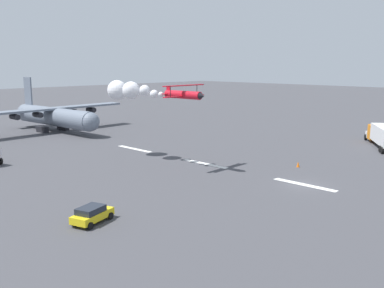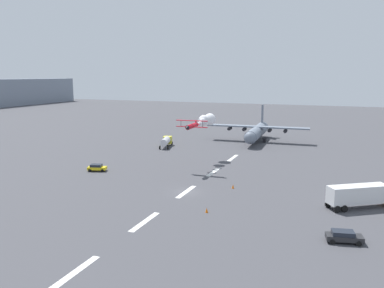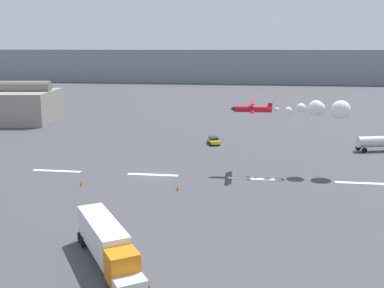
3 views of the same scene
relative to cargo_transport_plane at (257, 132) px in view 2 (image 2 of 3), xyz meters
name	(u,v)px [view 2 (image 2 of 3)]	position (x,y,z in m)	size (l,w,h in m)	color
ground_plane	(186,192)	(-57.04, 0.49, -3.27)	(440.00, 440.00, 0.00)	#424247
runway_stripe_1	(75,272)	(-88.48, 0.49, -3.27)	(8.00, 0.90, 0.01)	white
runway_stripe_2	(145,222)	(-72.76, 0.49, -3.27)	(8.00, 0.90, 0.01)	white
runway_stripe_3	(186,192)	(-57.04, 0.49, -3.27)	(8.00, 0.90, 0.01)	white
runway_stripe_4	(213,172)	(-41.31, 0.49, -3.27)	(8.00, 0.90, 0.01)	white
runway_stripe_5	(233,158)	(-25.59, 0.49, -3.27)	(8.00, 0.90, 0.01)	white
cargo_transport_plane	(257,132)	(0.00, 0.00, 0.00)	(26.10, 32.00, 10.98)	slate
stunt_biplane_red	(205,121)	(-32.11, 5.78, 6.80)	(18.42, 7.14, 2.94)	red
semi_truck_orange	(366,195)	(-54.39, -29.33, -1.16)	(10.00, 12.96, 3.70)	silver
fuel_tanker_truck	(166,141)	(-17.95, 22.91, -1.54)	(8.87, 4.84, 2.90)	yellow
followme_car_yellow	(344,236)	(-69.76, -26.28, -2.46)	(2.75, 4.75, 1.52)	#262628
airport_staff_sedan	(97,167)	(-49.89, 24.67, -2.46)	(2.95, 4.36, 1.52)	yellow
traffic_cone_near	(207,210)	(-65.87, -6.56, -2.90)	(0.44, 0.44, 0.75)	orange
traffic_cone_far	(233,186)	(-51.81, -6.83, -2.90)	(0.44, 0.44, 0.75)	orange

